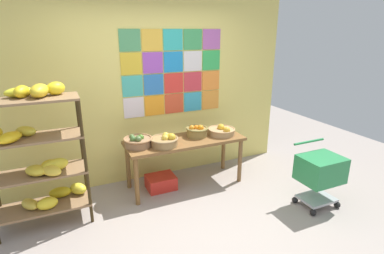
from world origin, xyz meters
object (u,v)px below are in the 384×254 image
object	(u,v)px
fruit_basket_back_right	(165,140)
fruit_basket_back_left	(138,141)
fruit_basket_centre	(222,131)
banana_shelf_unit	(38,151)
display_table	(185,145)
produce_crate_under_table	(161,182)
fruit_basket_left	(197,131)
shopping_cart	(320,171)

from	to	relation	value
fruit_basket_back_right	fruit_basket_back_left	xyz separation A→B (m)	(-0.33, 0.13, -0.00)
fruit_basket_centre	banana_shelf_unit	bearing A→B (deg)	-176.32
display_table	fruit_basket_back_right	distance (m)	0.39
fruit_basket_back_left	banana_shelf_unit	bearing A→B (deg)	-170.06
produce_crate_under_table	fruit_basket_left	bearing A→B (deg)	1.51
fruit_basket_left	fruit_basket_back_right	distance (m)	0.57
banana_shelf_unit	display_table	distance (m)	1.85
fruit_basket_back_right	shopping_cart	size ratio (longest dim) A/B	0.46
display_table	fruit_basket_centre	bearing A→B (deg)	-3.35
banana_shelf_unit	fruit_basket_left	xyz separation A→B (m)	(2.02, 0.24, -0.12)
fruit_basket_back_left	produce_crate_under_table	xyz separation A→B (m)	(0.30, 0.02, -0.68)
banana_shelf_unit	fruit_basket_back_left	world-z (taller)	banana_shelf_unit
display_table	fruit_basket_back_left	bearing A→B (deg)	178.67
fruit_basket_centre	produce_crate_under_table	world-z (taller)	fruit_basket_centre
fruit_basket_back_left	shopping_cart	size ratio (longest dim) A/B	0.47
produce_crate_under_table	display_table	bearing A→B (deg)	-5.52
fruit_basket_back_right	shopping_cart	bearing A→B (deg)	-33.48
fruit_basket_left	fruit_basket_centre	bearing A→B (deg)	-13.05
display_table	shopping_cart	distance (m)	1.79
display_table	produce_crate_under_table	bearing A→B (deg)	174.48
display_table	shopping_cart	xyz separation A→B (m)	(1.32, -1.21, -0.13)
fruit_basket_left	shopping_cart	bearing A→B (deg)	-48.60
display_table	fruit_basket_centre	xyz separation A→B (m)	(0.57, -0.03, 0.15)
display_table	fruit_basket_back_right	size ratio (longest dim) A/B	4.44
fruit_basket_centre	fruit_basket_back_right	bearing A→B (deg)	-174.92
banana_shelf_unit	fruit_basket_back_left	distance (m)	1.18
fruit_basket_back_left	produce_crate_under_table	size ratio (longest dim) A/B	0.97
banana_shelf_unit	shopping_cart	xyz separation A→B (m)	(3.13, -1.02, -0.42)
fruit_basket_back_right	shopping_cart	world-z (taller)	fruit_basket_back_right
fruit_basket_centre	fruit_basket_left	bearing A→B (deg)	166.95
fruit_basket_left	fruit_basket_back_left	distance (m)	0.87
fruit_basket_left	shopping_cart	world-z (taller)	fruit_basket_left
fruit_basket_back_left	shopping_cart	world-z (taller)	fruit_basket_back_left
shopping_cart	produce_crate_under_table	bearing A→B (deg)	154.02
fruit_basket_left	fruit_basket_centre	size ratio (longest dim) A/B	0.80
fruit_basket_centre	shopping_cart	distance (m)	1.42
fruit_basket_back_left	fruit_basket_back_right	bearing A→B (deg)	-21.48
produce_crate_under_table	fruit_basket_back_right	bearing A→B (deg)	-79.34
banana_shelf_unit	shopping_cart	bearing A→B (deg)	-18.03
produce_crate_under_table	shopping_cart	bearing A→B (deg)	-36.47
banana_shelf_unit	fruit_basket_back_left	size ratio (longest dim) A/B	4.24
banana_shelf_unit	fruit_basket_back_left	bearing A→B (deg)	9.94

